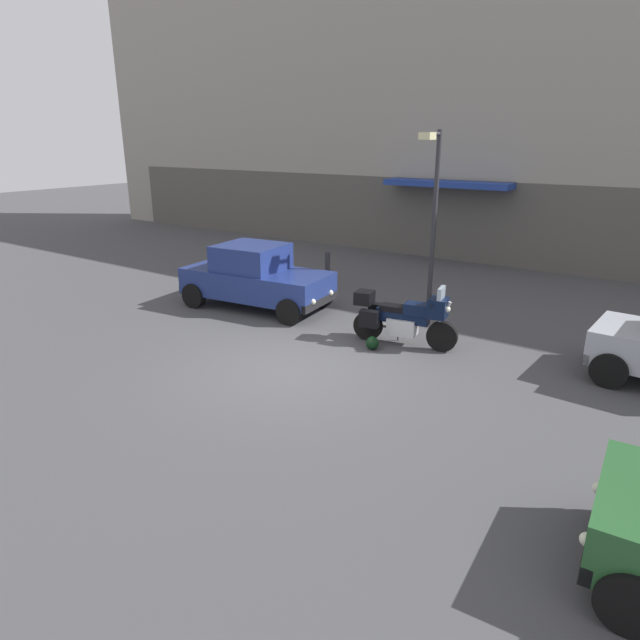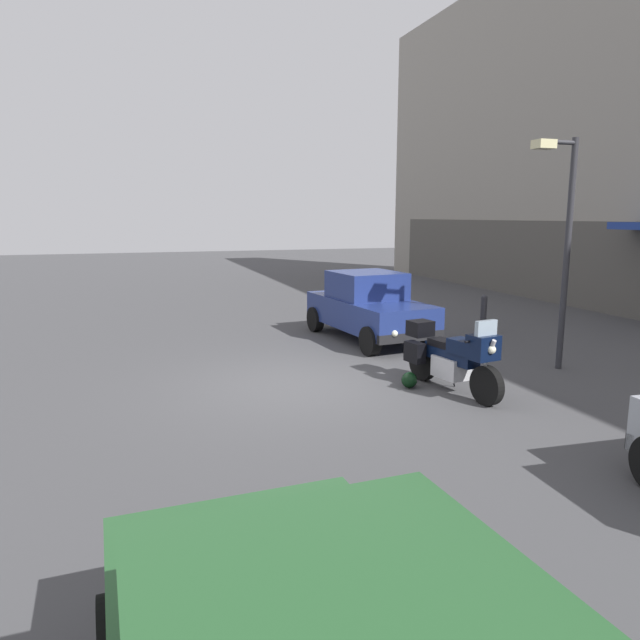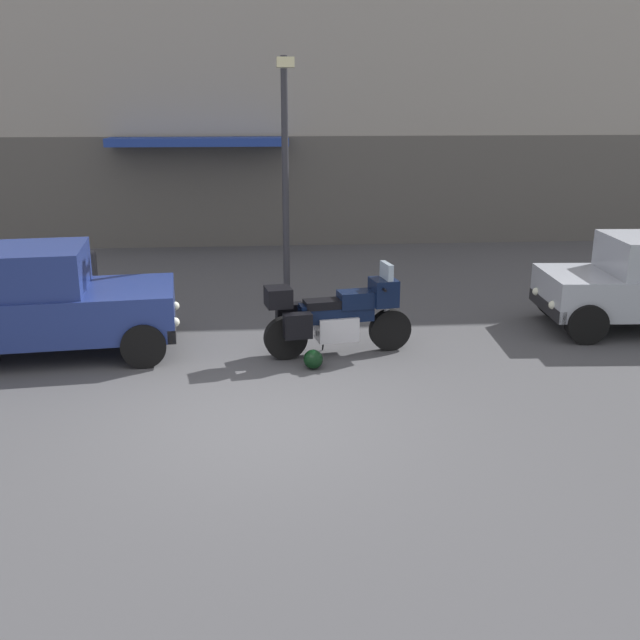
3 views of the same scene
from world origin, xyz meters
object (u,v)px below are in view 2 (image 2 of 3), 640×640
at_px(car_hatchback_near, 368,306).
at_px(streetlamp_curbside, 562,230).
at_px(helmet, 409,380).
at_px(bollard_curbside, 484,312).
at_px(motorcycle, 451,356).

relative_size(car_hatchback_near, streetlamp_curbside, 0.91).
height_order(helmet, bollard_curbside, bollard_curbside).
relative_size(helmet, bollard_curbside, 0.29).
distance_m(helmet, streetlamp_curbside, 4.15).
bearing_deg(motorcycle, bollard_curbside, 130.60).
distance_m(motorcycle, helmet, 0.85).
bearing_deg(bollard_curbside, car_hatchback_near, -91.24).
xyz_separation_m(motorcycle, helmet, (-0.38, -0.59, -0.48)).
bearing_deg(car_hatchback_near, helmet, -18.93).
distance_m(car_hatchback_near, streetlamp_curbside, 4.79).
height_order(helmet, car_hatchback_near, car_hatchback_near).
distance_m(motorcycle, car_hatchback_near, 4.36).
bearing_deg(bollard_curbside, streetlamp_curbside, -13.43).
height_order(motorcycle, car_hatchback_near, car_hatchback_near).
relative_size(car_hatchback_near, bollard_curbside, 4.11).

